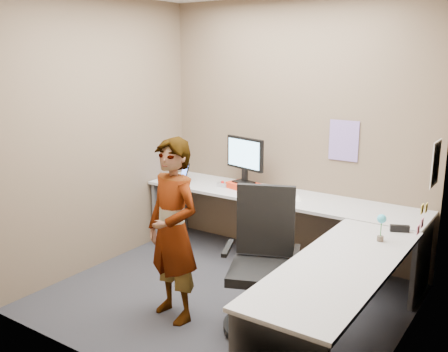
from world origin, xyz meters
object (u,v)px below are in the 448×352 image
Objects in this scene: desk at (290,233)px; person at (173,231)px; monitor at (245,156)px; office_chair at (262,274)px.

person is (-0.60, -0.89, 0.16)m from desk.
desk is at bearing -21.55° from monitor.
person is at bearing -65.76° from monitor.
desk is 1.98× the size of person.
monitor is at bearing 144.04° from desk.
desk is 5.89× the size of monitor.
office_chair is (0.94, -1.25, -0.63)m from monitor.
desk is 1.08m from person.
desk is 0.64m from office_chair.
desk is at bearing 74.67° from office_chair.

